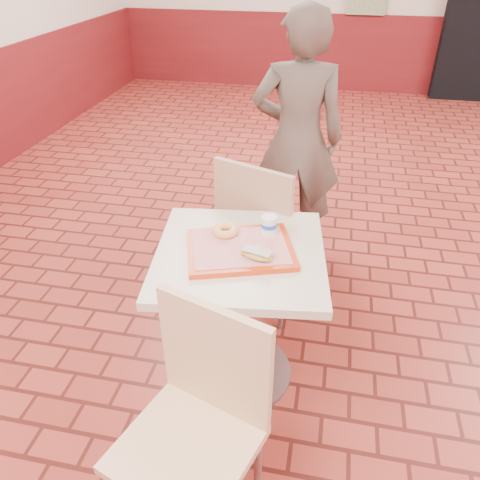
% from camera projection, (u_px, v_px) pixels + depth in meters
% --- Properties ---
extents(main_table, '(0.72, 0.72, 0.76)m').
position_uv_depth(main_table, '(240.00, 296.00, 2.12)').
color(main_table, beige).
rests_on(main_table, ground).
extents(chair_main_front, '(0.54, 0.54, 0.92)m').
position_uv_depth(chair_main_front, '(198.00, 417.00, 1.59)').
color(chair_main_front, '#E9BC8B').
rests_on(chair_main_front, ground).
extents(chair_main_back, '(0.57, 0.57, 0.96)m').
position_uv_depth(chair_main_back, '(263.00, 231.00, 2.55)').
color(chair_main_back, tan).
rests_on(chair_main_back, ground).
extents(customer, '(0.63, 0.47, 1.60)m').
position_uv_depth(customer, '(297.00, 140.00, 2.95)').
color(customer, brown).
rests_on(customer, ground).
extents(serving_tray, '(0.44, 0.34, 0.03)m').
position_uv_depth(serving_tray, '(240.00, 249.00, 1.98)').
color(serving_tray, red).
rests_on(serving_tray, main_table).
extents(ring_donut, '(0.12, 0.12, 0.04)m').
position_uv_depth(ring_donut, '(226.00, 230.00, 2.05)').
color(ring_donut, '#F4B158').
rests_on(ring_donut, serving_tray).
extents(long_john_donut, '(0.14, 0.10, 0.04)m').
position_uv_depth(long_john_donut, '(257.00, 255.00, 1.89)').
color(long_john_donut, gold).
rests_on(long_john_donut, serving_tray).
extents(paper_cup, '(0.07, 0.07, 0.09)m').
position_uv_depth(paper_cup, '(269.00, 225.00, 2.03)').
color(paper_cup, white).
rests_on(paper_cup, serving_tray).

